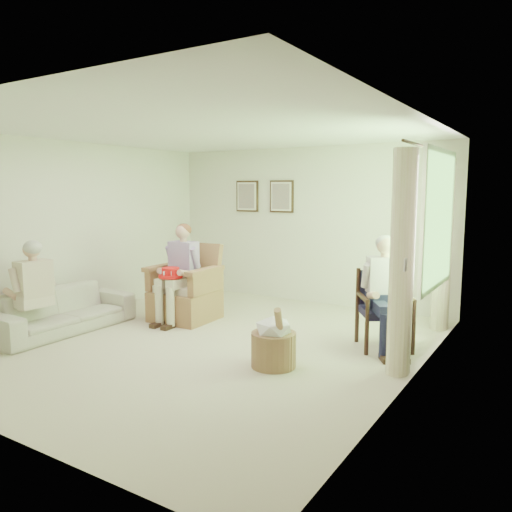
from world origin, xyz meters
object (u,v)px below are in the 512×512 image
sofa (62,310)px  person_sofa (29,285)px  person_wicker (179,266)px  person_dark (384,286)px  wood_armchair (387,306)px  wicker_armchair (187,296)px  hatbox (274,342)px  red_hat (171,273)px

sofa → person_sofa: size_ratio=1.58×
person_wicker → person_dark: 2.90m
wood_armchair → person_sofa: bearing=175.3°
wicker_armchair → wood_armchair: bearing=3.3°
wood_armchair → person_sofa: person_sofa is taller
wicker_armchair → person_wicker: 0.49m
sofa → person_dark: (3.90, 1.51, 0.49)m
person_sofa → sofa: bearing=-176.1°
sofa → hatbox: bearing=-84.1°
person_wicker → person_dark: size_ratio=1.04×
wood_armchair → hatbox: wood_armchair is taller
person_sofa → red_hat: size_ratio=3.70×
person_wicker → person_dark: person_wicker is taller
wicker_armchair → person_dark: (2.88, 0.13, 0.42)m
person_dark → hatbox: (-0.80, -1.19, -0.50)m
person_wicker → person_sofa: size_ratio=1.11×
wood_armchair → hatbox: (-0.80, -1.34, -0.22)m
person_wicker → sofa: bearing=-131.8°
person_wicker → wood_armchair: bearing=6.2°
person_dark → person_sofa: 4.36m
person_dark → person_sofa: (-3.90, -1.96, -0.07)m
person_dark → person_sofa: person_dark is taller
person_dark → red_hat: (-2.87, -0.48, -0.04)m
sofa → person_sofa: person_sofa is taller
wood_armchair → red_hat: size_ratio=2.70×
hatbox → person_wicker: bearing=156.3°
wicker_armchair → hatbox: wicker_armchair is taller
person_sofa → red_hat: (1.03, 1.48, 0.03)m
wicker_armchair → hatbox: 2.33m
person_sofa → wood_armchair: bearing=122.3°
red_hat → hatbox: (2.07, -0.71, -0.46)m
person_sofa → hatbox: (3.10, 0.77, -0.42)m
wood_armchair → red_hat: bearing=159.2°
person_dark → hatbox: person_dark is taller
person_sofa → hatbox: person_sofa is taller
person_dark → hatbox: size_ratio=1.87×
person_dark → hatbox: bearing=-157.3°
sofa → red_hat: (1.03, 1.03, 0.45)m
wicker_armchair → person_dark: bearing=0.3°
person_wicker → red_hat: bearing=-89.4°
wood_armchair → hatbox: size_ratio=1.28×
person_wicker → hatbox: person_wicker is taller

